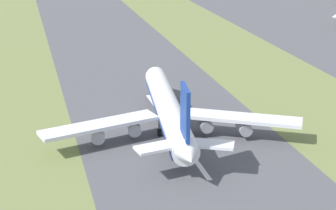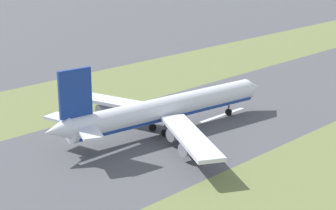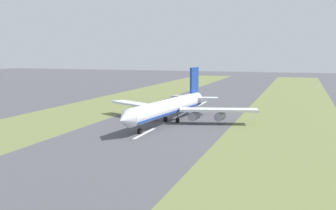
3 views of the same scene
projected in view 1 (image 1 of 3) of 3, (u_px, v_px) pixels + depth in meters
The scene contains 5 objects.
ground_plane at pixel (172, 129), 145.72m from camera, with size 800.00×800.00×0.00m, color #4C4C51.
grass_median_east at pixel (327, 113), 156.72m from camera, with size 40.00×600.00×0.01m, color olive.
centreline_dash_mid at pixel (197, 162), 126.75m from camera, with size 1.20×18.00×0.01m, color silver.
centreline_dash_far at pixel (155, 105), 163.10m from camera, with size 1.20×18.00×0.01m, color silver.
airplane_main_jet at pixel (169, 111), 140.77m from camera, with size 63.62×67.16×20.20m.
Camera 1 is at (-36.17, -130.14, 55.04)m, focal length 60.00 mm.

